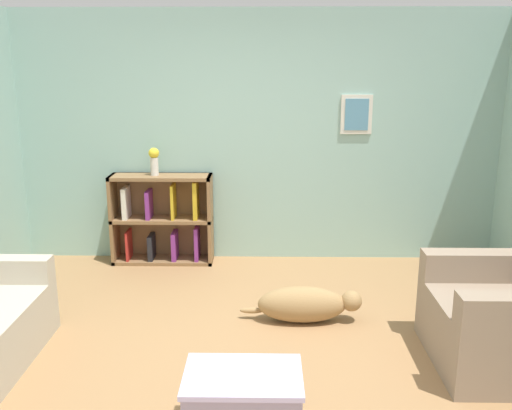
% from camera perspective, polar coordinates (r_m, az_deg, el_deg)
% --- Properties ---
extents(ground_plane, '(14.00, 14.00, 0.00)m').
position_cam_1_polar(ground_plane, '(4.26, -0.09, -15.18)').
color(ground_plane, '#997047').
extents(wall_back, '(5.60, 0.13, 2.60)m').
position_cam_1_polar(wall_back, '(6.01, 0.32, 6.75)').
color(wall_back, '#93BCB2').
rests_on(wall_back, ground_plane).
extents(bookshelf, '(1.05, 0.30, 0.94)m').
position_cam_1_polar(bookshelf, '(6.09, -9.27, -1.44)').
color(bookshelf, olive).
rests_on(bookshelf, ground_plane).
extents(coffee_table, '(0.66, 0.45, 0.42)m').
position_cam_1_polar(coffee_table, '(3.39, -1.30, -19.34)').
color(coffee_table, '#ADA3CC').
rests_on(coffee_table, ground_plane).
extents(dog, '(1.00, 0.27, 0.30)m').
position_cam_1_polar(dog, '(4.76, 4.95, -9.85)').
color(dog, '#9E7A4C').
rests_on(dog, ground_plane).
extents(vase, '(0.11, 0.11, 0.29)m').
position_cam_1_polar(vase, '(5.93, -10.16, 4.47)').
color(vase, silver).
rests_on(vase, bookshelf).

